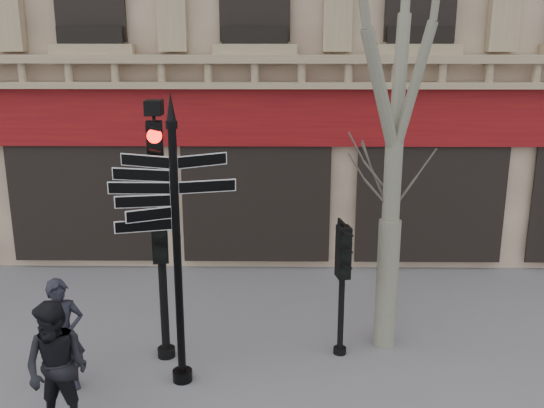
{
  "coord_description": "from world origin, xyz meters",
  "views": [
    {
      "loc": [
        0.54,
        -8.56,
        5.27
      ],
      "look_at": [
        0.42,
        0.6,
        2.76
      ],
      "focal_mm": 40.0,
      "sensor_mm": 36.0,
      "label": 1
    }
  ],
  "objects": [
    {
      "name": "ground",
      "position": [
        0.0,
        0.0,
        0.0
      ],
      "size": [
        80.0,
        80.0,
        0.0
      ],
      "primitive_type": "plane",
      "color": "slate",
      "rests_on": "ground"
    },
    {
      "name": "traffic_signal_secondary",
      "position": [
        1.59,
        0.89,
        1.62
      ],
      "size": [
        0.43,
        0.35,
        2.32
      ],
      "rotation": [
        0.0,
        0.0,
        0.19
      ],
      "color": "black",
      "rests_on": "ground"
    },
    {
      "name": "fingerpost",
      "position": [
        -1.0,
        -0.01,
        3.06
      ],
      "size": [
        2.05,
        2.05,
        4.55
      ],
      "rotation": [
        0.0,
        0.0,
        0.08
      ],
      "color": "black",
      "rests_on": "ground"
    },
    {
      "name": "traffic_signal_main",
      "position": [
        -1.39,
        0.75,
        2.75
      ],
      "size": [
        0.54,
        0.43,
        4.36
      ],
      "rotation": [
        0.0,
        0.0,
        0.19
      ],
      "color": "black",
      "rests_on": "ground"
    },
    {
      "name": "pedestrian_a",
      "position": [
        -2.77,
        -0.25,
        0.9
      ],
      "size": [
        0.77,
        0.64,
        1.81
      ],
      "primitive_type": "imported",
      "rotation": [
        0.0,
        0.0,
        0.36
      ],
      "color": "black",
      "rests_on": "ground"
    },
    {
      "name": "pedestrian_b",
      "position": [
        -2.47,
        -1.3,
        0.96
      ],
      "size": [
        1.06,
        0.91,
        1.91
      ],
      "primitive_type": "imported",
      "rotation": [
        0.0,
        0.0,
        -0.21
      ],
      "color": "black",
      "rests_on": "ground"
    }
  ]
}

